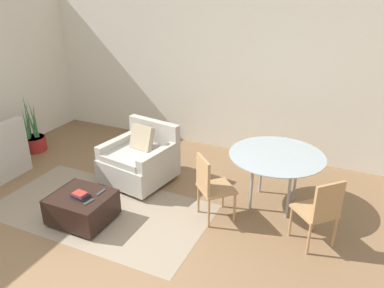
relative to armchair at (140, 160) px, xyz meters
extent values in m
plane|color=brown|center=(0.40, -1.99, -0.35)|extent=(20.00, 20.00, 0.00)
cube|color=silver|center=(0.40, 1.75, 1.02)|extent=(12.00, 0.06, 2.75)
cube|color=gray|center=(-0.06, -0.94, -0.35)|extent=(2.95, 1.58, 0.00)
cube|color=beige|center=(-0.06, -1.47, -0.35)|extent=(2.89, 0.06, 0.00)
cube|color=beige|center=(-0.06, -1.20, -0.35)|extent=(2.89, 0.06, 0.00)
cube|color=beige|center=(-0.06, -0.94, -0.35)|extent=(2.89, 0.06, 0.00)
cube|color=beige|center=(-0.06, -0.68, -0.35)|extent=(2.89, 0.06, 0.00)
cube|color=beige|center=(-0.06, -0.42, -0.35)|extent=(2.89, 0.06, 0.00)
cube|color=#B2ADA3|center=(-2.31, -0.48, 0.21)|extent=(0.84, 0.12, 0.26)
cube|color=#B2ADA3|center=(-0.01, -0.04, -0.11)|extent=(1.06, 1.08, 0.37)
cube|color=#B2ADA3|center=(-0.01, -0.08, 0.13)|extent=(0.81, 0.92, 0.10)
cube|color=#B2ADA3|center=(0.06, 0.36, 0.31)|extent=(0.93, 0.26, 0.46)
cube|color=#B2ADA3|center=(-0.40, 0.02, 0.18)|extent=(0.26, 0.87, 0.20)
cube|color=#B2ADA3|center=(0.39, -0.10, 0.18)|extent=(0.26, 0.87, 0.20)
cylinder|color=brown|center=(-0.45, -0.37, -0.32)|extent=(0.05, 0.05, 0.06)
cylinder|color=brown|center=(0.31, -0.49, -0.32)|extent=(0.05, 0.05, 0.06)
cylinder|color=brown|center=(-0.32, 0.40, -0.32)|extent=(0.05, 0.05, 0.06)
cylinder|color=brown|center=(0.43, 0.28, -0.32)|extent=(0.05, 0.05, 0.06)
cube|color=tan|center=(0.01, 0.07, 0.34)|extent=(0.40, 0.27, 0.38)
cube|color=black|center=(-0.12, -1.24, -0.14)|extent=(0.74, 0.65, 0.35)
cylinder|color=black|center=(-0.44, -1.51, -0.33)|extent=(0.04, 0.04, 0.04)
cylinder|color=black|center=(0.21, -1.51, -0.33)|extent=(0.04, 0.04, 0.04)
cylinder|color=black|center=(-0.44, -0.97, -0.33)|extent=(0.04, 0.04, 0.04)
cylinder|color=black|center=(0.21, -0.97, -0.33)|extent=(0.04, 0.04, 0.04)
cube|color=#2D478C|center=(-0.09, -1.27, 0.05)|extent=(0.20, 0.16, 0.02)
cube|color=black|center=(-0.09, -1.27, 0.07)|extent=(0.22, 0.18, 0.02)
cube|color=#B72D28|center=(-0.09, -1.28, 0.09)|extent=(0.18, 0.14, 0.02)
cube|color=#333338|center=(0.08, -1.08, 0.04)|extent=(0.05, 0.17, 0.01)
cube|color=#333338|center=(0.09, -1.32, 0.04)|extent=(0.07, 0.15, 0.01)
cylinder|color=maroon|center=(-2.37, 0.15, -0.22)|extent=(0.41, 0.41, 0.26)
cylinder|color=black|center=(-2.37, 0.15, -0.11)|extent=(0.38, 0.38, 0.02)
cone|color=#387A42|center=(-2.29, 0.15, 0.26)|extent=(0.05, 0.13, 0.72)
cone|color=#387A42|center=(-2.32, 0.21, 0.20)|extent=(0.12, 0.10, 0.58)
cone|color=#387A42|center=(-2.38, 0.24, 0.21)|extent=(0.15, 0.06, 0.60)
cone|color=#387A42|center=(-2.45, 0.18, 0.24)|extent=(0.06, 0.08, 0.67)
cone|color=#387A42|center=(-2.41, 0.12, 0.30)|extent=(0.09, 0.10, 0.78)
cone|color=#387A42|center=(-2.41, 0.06, 0.19)|extent=(0.11, 0.07, 0.58)
cone|color=#387A42|center=(-2.34, 0.12, 0.31)|extent=(0.14, 0.11, 0.81)
cylinder|color=#99A8AD|center=(2.04, 0.18, 0.41)|extent=(1.27, 1.27, 0.01)
cylinder|color=#99999E|center=(1.79, -0.07, 0.03)|extent=(0.04, 0.04, 0.76)
cylinder|color=#99999E|center=(2.29, -0.07, 0.03)|extent=(0.04, 0.04, 0.76)
cylinder|color=#99999E|center=(1.79, 0.42, 0.03)|extent=(0.04, 0.04, 0.76)
cylinder|color=#99999E|center=(2.29, 0.42, 0.03)|extent=(0.04, 0.04, 0.76)
cube|color=tan|center=(1.43, -0.44, 0.08)|extent=(0.59, 0.59, 0.03)
cube|color=tan|center=(1.29, -0.57, 0.32)|extent=(0.29, 0.29, 0.45)
cylinder|color=tan|center=(1.68, -0.44, -0.14)|extent=(0.03, 0.03, 0.42)
cylinder|color=tan|center=(1.43, -0.18, -0.14)|extent=(0.03, 0.03, 0.42)
cylinder|color=tan|center=(1.43, -0.69, -0.14)|extent=(0.03, 0.03, 0.42)
cylinder|color=tan|center=(1.17, -0.44, -0.14)|extent=(0.03, 0.03, 0.42)
cube|color=tan|center=(2.65, -0.44, 0.08)|extent=(0.59, 0.59, 0.03)
cube|color=tan|center=(2.79, -0.57, 0.32)|extent=(0.29, 0.29, 0.45)
cylinder|color=tan|center=(2.65, -0.18, -0.14)|extent=(0.03, 0.03, 0.42)
cylinder|color=tan|center=(2.40, -0.44, -0.14)|extent=(0.03, 0.03, 0.42)
cylinder|color=tan|center=(2.91, -0.44, -0.14)|extent=(0.03, 0.03, 0.42)
cylinder|color=tan|center=(2.65, -0.69, -0.14)|extent=(0.03, 0.03, 0.42)
camera|label=1|loc=(2.87, -4.36, 2.58)|focal=35.00mm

